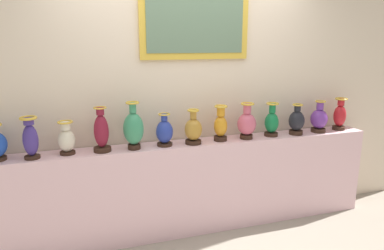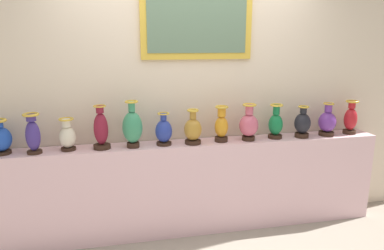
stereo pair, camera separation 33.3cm
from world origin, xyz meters
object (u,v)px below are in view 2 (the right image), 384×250
Objects in this scene: vase_sapphire at (0,139)px; vase_cobalt at (164,131)px; vase_ivory at (67,136)px; vase_indigo at (33,134)px; vase_ochre at (193,130)px; vase_rose at (249,124)px; vase_emerald at (276,124)px; vase_amber at (221,126)px; vase_onyx at (302,124)px; vase_crimson at (351,119)px; vase_violet at (327,122)px; vase_burgundy at (101,130)px; vase_jade at (132,127)px.

vase_sapphire is 1.00× the size of vase_cobalt.
vase_sapphire is 0.55m from vase_ivory.
vase_indigo is 1.16× the size of vase_cobalt.
vase_ochre is 0.56m from vase_rose.
vase_emerald is (2.26, 0.03, -0.03)m from vase_indigo.
vase_amber reaches higher than vase_sapphire.
vase_cobalt is 1.13m from vase_emerald.
vase_indigo reaches higher than vase_ochre.
vase_sapphire is 0.95× the size of vase_onyx.
vase_crimson reaches higher than vase_ochre.
vase_sapphire is 0.90× the size of vase_violet.
vase_burgundy is 1.40m from vase_rose.
vase_indigo is (0.27, -0.04, 0.04)m from vase_sapphire.
vase_ochre is 1.03× the size of vase_onyx.
vase_rose reaches higher than vase_cobalt.
vase_indigo is 1.97m from vase_rose.
vase_amber is at bearing 177.18° from vase_rose.
vase_rose is at bearing -0.87° from vase_cobalt.
vase_sapphire is at bearing 179.96° from vase_crimson.
vase_rose is 1.05× the size of vase_emerald.
vase_sapphire is 2.54m from vase_emerald.
vase_ochre is at bearing -0.18° from vase_jade.
vase_jade is 0.85m from vase_amber.
vase_cobalt is at bearing -179.67° from vase_crimson.
vase_sapphire is at bearing 179.78° from vase_emerald.
vase_cobalt is at bearing 179.76° from vase_violet.
vase_violet is (0.86, 0.01, -0.02)m from vase_rose.
vase_cobalt is (1.13, 0.03, -0.04)m from vase_indigo.
vase_onyx is (0.57, -0.01, -0.02)m from vase_rose.
vase_amber reaches higher than vase_onyx.
vase_crimson is at bearing 3.72° from vase_violet.
vase_crimson is at bearing -0.04° from vase_sapphire.
vase_onyx is (2.82, -0.03, 0.00)m from vase_sapphire.
vase_sapphire is 0.87× the size of vase_crimson.
vase_jade reaches higher than vase_rose.
vase_emerald is (1.98, -0.00, 0.02)m from vase_ivory.
vase_ochre is (0.56, -0.00, -0.05)m from vase_jade.
vase_jade is at bearing 0.63° from vase_indigo.
vase_rose is at bearing -0.68° from vase_sapphire.
vase_emerald is at bearing -0.22° from vase_sapphire.
vase_violet reaches higher than vase_ochre.
vase_burgundy is at bearing -179.65° from vase_cobalt.
vase_amber reaches higher than vase_ochre.
vase_amber is 1.41m from vase_crimson.
vase_crimson reaches higher than vase_sapphire.
vase_indigo is at bearing -179.37° from vase_jade.
vase_emerald is (0.29, 0.02, -0.01)m from vase_rose.
vase_cobalt is 0.87× the size of vase_amber.
vase_violet is at bearing -1.14° from vase_emerald.
vase_burgundy is 0.28m from vase_jade.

